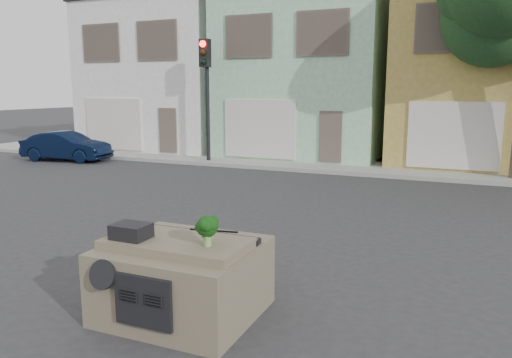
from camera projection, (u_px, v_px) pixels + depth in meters
The scene contains 11 objects.
ground_plane at pixel (266, 250), 9.69m from camera, with size 120.00×120.00×0.00m, color #303033.
sidewalk at pixel (369, 168), 19.16m from camera, with size 40.00×3.00×0.15m, color gray.
townhouse_white at pixel (177, 76), 26.40m from camera, with size 7.20×8.20×7.55m, color white.
townhouse_mint at pixel (313, 74), 23.48m from camera, with size 7.20×8.20×7.55m, color #9BCFA8.
townhouse_tan at pixel (488, 72), 20.56m from camera, with size 7.20×8.20×7.55m, color #AD9547.
navy_sedan at pixel (67, 161), 21.76m from camera, with size 1.34×3.85×1.27m, color black.
traffic_signal at pixel (206, 102), 20.35m from camera, with size 0.40×0.40×5.10m, color black.
car_dashboard at pixel (184, 275), 6.88m from camera, with size 2.00×1.80×1.12m, color #675D49.
instrument_hump at pixel (131, 231), 6.67m from camera, with size 0.48×0.38×0.20m, color black.
wiper_arm at pixel (214, 231), 7.01m from camera, with size 0.70×0.03×0.02m, color black.
broccoli at pixel (207, 231), 6.33m from camera, with size 0.33×0.33×0.40m, color black.
Camera 1 is at (3.50, -8.60, 3.10)m, focal length 35.00 mm.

